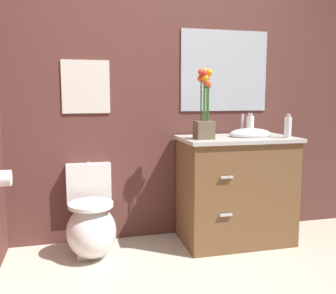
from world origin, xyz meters
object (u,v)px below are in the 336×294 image
at_px(vanity_cabinet, 236,188).
at_px(flower_vase, 204,112).
at_px(lotion_bottle, 250,125).
at_px(toilet_paper_roll, 3,178).
at_px(wall_mirror, 225,71).
at_px(toilet, 91,224).
at_px(wall_poster, 86,87).
at_px(soap_bottle, 288,127).

distance_m(vanity_cabinet, flower_vase, 0.73).
height_order(lotion_bottle, toilet_paper_roll, lotion_bottle).
relative_size(vanity_cabinet, flower_vase, 1.96).
relative_size(flower_vase, toilet_paper_roll, 5.00).
bearing_deg(vanity_cabinet, wall_mirror, 90.51).
bearing_deg(toilet, wall_poster, 90.00).
xyz_separation_m(lotion_bottle, toilet_paper_roll, (-1.97, -0.30, -0.30)).
bearing_deg(vanity_cabinet, toilet_paper_roll, -174.57).
bearing_deg(toilet_paper_roll, flower_vase, 3.96).
relative_size(vanity_cabinet, wall_poster, 2.52).
bearing_deg(wall_poster, soap_bottle, -16.13).
xyz_separation_m(flower_vase, lotion_bottle, (0.49, 0.20, -0.13)).
xyz_separation_m(toilet, flower_vase, (0.89, -0.09, 0.87)).
xyz_separation_m(toilet, wall_poster, (-0.00, 0.27, 1.06)).
distance_m(flower_vase, lotion_bottle, 0.55).
bearing_deg(toilet_paper_roll, toilet, 18.57).
xyz_separation_m(flower_vase, wall_poster, (-0.89, 0.36, 0.20)).
xyz_separation_m(wall_poster, toilet_paper_roll, (-0.58, -0.46, -0.63)).
distance_m(vanity_cabinet, toilet_paper_roll, 1.81).
relative_size(toilet, vanity_cabinet, 0.64).
distance_m(wall_poster, toilet_paper_roll, 0.97).
distance_m(vanity_cabinet, wall_poster, 1.50).
bearing_deg(lotion_bottle, toilet_paper_roll, -171.36).
bearing_deg(soap_bottle, toilet_paper_roll, -179.74).
relative_size(flower_vase, lotion_bottle, 2.93).
xyz_separation_m(flower_vase, toilet_paper_roll, (-1.47, -0.10, -0.43)).
height_order(soap_bottle, wall_poster, wall_poster).
bearing_deg(toilet_paper_roll, wall_poster, 38.44).
relative_size(lotion_bottle, wall_mirror, 0.23).
relative_size(wall_poster, toilet_paper_roll, 3.89).
height_order(soap_bottle, toilet_paper_roll, soap_bottle).
relative_size(flower_vase, wall_poster, 1.29).
distance_m(toilet, lotion_bottle, 1.57).
xyz_separation_m(wall_poster, wall_mirror, (1.20, 0.00, 0.14)).
bearing_deg(flower_vase, vanity_cabinet, 12.14).
height_order(lotion_bottle, wall_poster, wall_poster).
xyz_separation_m(toilet, lotion_bottle, (1.38, 0.10, 0.74)).
height_order(toilet, wall_mirror, wall_mirror).
bearing_deg(toilet, wall_mirror, 12.55).
height_order(wall_mirror, toilet_paper_roll, wall_mirror).
bearing_deg(vanity_cabinet, lotion_bottle, 36.06).
relative_size(toilet, lotion_bottle, 3.68).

